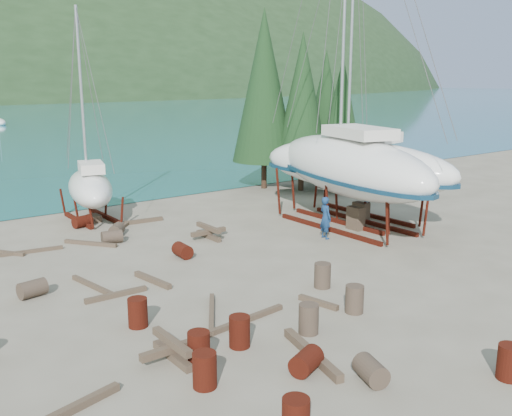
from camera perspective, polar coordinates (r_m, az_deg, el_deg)
ground at (r=20.78m, az=0.61°, el=-7.34°), size 600.00×600.00×0.00m
cypress_near_right at (r=36.76m, az=4.66°, el=10.68°), size 3.60×3.60×10.00m
cypress_mid_right at (r=36.39m, az=8.54°, el=9.19°), size 3.06×3.06×8.50m
cypress_back_left at (r=37.31m, az=0.83°, el=12.09°), size 4.14×4.14×11.50m
cypress_far_right at (r=39.55m, az=6.96°, el=9.94°), size 3.24×3.24×9.00m
large_sailboat_near at (r=27.88m, az=9.25°, el=4.26°), size 6.26×12.64×19.14m
large_sailboat_far at (r=29.42m, az=9.87°, el=4.25°), size 5.28×11.48×17.51m
small_sailboat_shore at (r=30.26m, az=-16.25°, el=2.03°), size 3.80×6.94×10.61m
worker at (r=26.12m, az=6.96°, el=-0.97°), size 0.58×0.78×1.94m
drum_0 at (r=14.07m, az=-5.16°, el=-15.84°), size 0.58×0.58×0.88m
drum_1 at (r=14.57m, az=11.41°, el=-15.66°), size 0.84×1.02×0.58m
drum_4 at (r=29.29m, az=-16.97°, el=-1.30°), size 0.98×0.74×0.58m
drum_5 at (r=20.20m, az=6.66°, el=-6.71°), size 0.58×0.58×0.88m
drum_6 at (r=23.56m, az=-7.36°, el=-4.24°), size 0.63×0.91×0.58m
drum_7 at (r=15.63m, az=24.01°, el=-13.90°), size 0.58×0.58×0.88m
drum_9 at (r=26.12m, az=-14.21°, el=-2.82°), size 0.97×0.73×0.58m
drum_10 at (r=15.09m, az=-5.74°, el=-13.76°), size 0.58×0.58×0.88m
drum_11 at (r=27.25m, az=-13.76°, el=-2.15°), size 1.00×1.05×0.58m
drum_12 at (r=14.77m, az=5.05°, el=-15.03°), size 1.03×0.86×0.58m
drum_13 at (r=15.90m, az=-1.66°, el=-12.25°), size 0.58×0.58×0.88m
drum_14 at (r=17.42m, az=-11.74°, el=-10.20°), size 0.58×0.58×0.88m
drum_15 at (r=20.69m, az=-21.45°, el=-7.52°), size 0.97×0.72×0.58m
drum_16 at (r=16.72m, az=5.28°, el=-10.97°), size 0.58×0.58×0.88m
drum_17 at (r=18.29m, az=9.82°, el=-8.97°), size 0.58×0.58×0.88m
timber_3 at (r=17.99m, az=-4.47°, el=-10.45°), size 1.75×2.56×0.15m
timber_5 at (r=17.48m, az=-0.99°, el=-11.10°), size 2.96×0.46×0.16m
timber_6 at (r=29.50m, az=-11.18°, el=-1.26°), size 2.04×0.41×0.19m
timber_7 at (r=18.81m, az=6.25°, el=-9.37°), size 0.47×1.50×0.17m
timber_8 at (r=20.97m, az=-10.31°, el=-7.09°), size 0.48×2.03×0.19m
timber_9 at (r=28.29m, az=-13.40°, el=-2.03°), size 1.94×1.99×0.15m
timber_10 at (r=26.13m, az=-16.22°, el=-3.42°), size 1.65×2.16×0.16m
timber_11 at (r=20.94m, az=-16.01°, el=-7.49°), size 0.57×2.59×0.15m
timber_12 at (r=19.90m, az=-13.80°, el=-8.41°), size 2.16×0.24×0.17m
timber_14 at (r=13.72m, az=-19.20°, el=-19.06°), size 3.11×0.94×0.18m
timber_15 at (r=25.78m, az=-22.27°, el=-4.12°), size 3.18×0.65×0.15m
timber_16 at (r=15.52m, az=5.60°, el=-14.30°), size 0.91×2.83×0.23m
timber_pile_fore at (r=15.44m, az=-8.40°, el=-13.76°), size 1.80×1.80×0.60m
timber_pile_aft at (r=26.20m, az=-4.77°, el=-2.39°), size 1.80×1.80×0.60m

